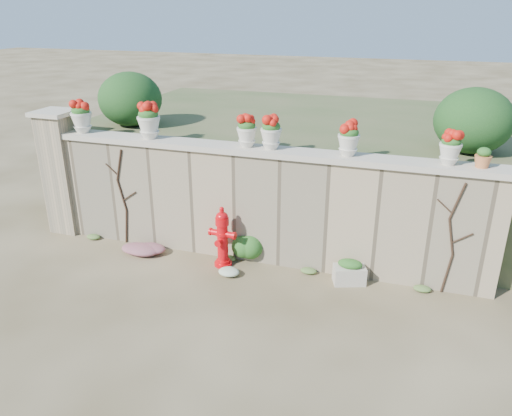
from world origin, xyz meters
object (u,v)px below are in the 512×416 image
(fire_hydrant, at_px, (222,237))
(urn_pot_0, at_px, (81,117))
(planter_box, at_px, (349,272))
(terracotta_pot, at_px, (483,158))

(fire_hydrant, distance_m, urn_pot_0, 3.56)
(planter_box, bearing_deg, terracotta_pot, -6.85)
(planter_box, distance_m, terracotta_pot, 2.73)
(urn_pot_0, bearing_deg, planter_box, -4.35)
(planter_box, distance_m, urn_pot_0, 5.71)
(planter_box, bearing_deg, urn_pot_0, 156.14)
(planter_box, bearing_deg, fire_hydrant, 162.73)
(fire_hydrant, height_order, terracotta_pot, terracotta_pot)
(urn_pot_0, bearing_deg, terracotta_pot, 0.00)
(fire_hydrant, relative_size, urn_pot_0, 1.83)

